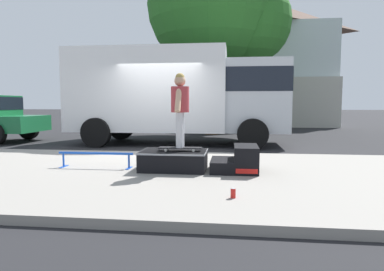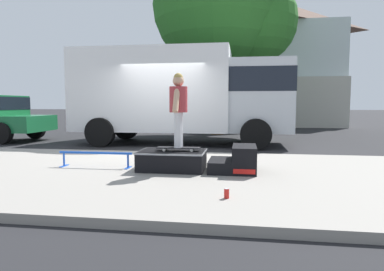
# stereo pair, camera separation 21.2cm
# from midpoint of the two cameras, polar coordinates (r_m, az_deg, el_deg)

# --- Properties ---
(ground_plane) EXTENTS (140.00, 140.00, 0.00)m
(ground_plane) POSITION_cam_midpoint_polar(r_m,az_deg,el_deg) (9.18, -5.75, -2.94)
(ground_plane) COLOR black
(sidewalk_slab) EXTENTS (50.00, 5.00, 0.12)m
(sidewalk_slab) POSITION_cam_midpoint_polar(r_m,az_deg,el_deg) (6.35, -12.47, -6.22)
(sidewalk_slab) COLOR gray
(sidewalk_slab) RESTS_ON ground
(skate_box) EXTENTS (1.19, 0.82, 0.35)m
(skate_box) POSITION_cam_midpoint_polar(r_m,az_deg,el_deg) (6.20, -2.34, -4.04)
(skate_box) COLOR black
(skate_box) RESTS_ON sidewalk_slab
(kicker_ramp) EXTENTS (0.83, 0.83, 0.46)m
(kicker_ramp) POSITION_cam_midpoint_polar(r_m,az_deg,el_deg) (6.09, 8.55, -4.23)
(kicker_ramp) COLOR black
(kicker_ramp) RESTS_ON sidewalk_slab
(grind_rail) EXTENTS (1.44, 0.28, 0.29)m
(grind_rail) POSITION_cam_midpoint_polar(r_m,az_deg,el_deg) (6.66, -15.05, -3.29)
(grind_rail) COLOR blue
(grind_rail) RESTS_ON sidewalk_slab
(skateboard) EXTENTS (0.78, 0.22, 0.07)m
(skateboard) POSITION_cam_midpoint_polar(r_m,az_deg,el_deg) (6.13, -1.28, -2.09)
(skateboard) COLOR black
(skateboard) RESTS_ON skate_box
(skater_kid) EXTENTS (0.32, 0.68, 1.32)m
(skater_kid) POSITION_cam_midpoint_polar(r_m,az_deg,el_deg) (6.08, -1.29, 5.33)
(skater_kid) COLOR silver
(skater_kid) RESTS_ON skateboard
(soda_can) EXTENTS (0.07, 0.07, 0.13)m
(soda_can) POSITION_cam_midpoint_polar(r_m,az_deg,el_deg) (4.41, 7.23, -9.63)
(soda_can) COLOR red
(soda_can) RESTS_ON sidewalk_slab
(box_truck) EXTENTS (6.91, 2.63, 3.05)m
(box_truck) POSITION_cam_midpoint_polar(r_m,az_deg,el_deg) (11.16, -1.00, 7.30)
(box_truck) COLOR white
(box_truck) RESTS_ON ground
(street_tree_main) EXTENTS (5.97, 5.43, 8.10)m
(street_tree_main) POSITION_cam_midpoint_polar(r_m,az_deg,el_deg) (15.13, 6.10, 20.25)
(street_tree_main) COLOR brown
(street_tree_main) RESTS_ON ground
(house_behind) EXTENTS (9.54, 8.23, 8.40)m
(house_behind) POSITION_cam_midpoint_polar(r_m,az_deg,el_deg) (23.70, 11.86, 12.31)
(house_behind) COLOR silver
(house_behind) RESTS_ON ground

